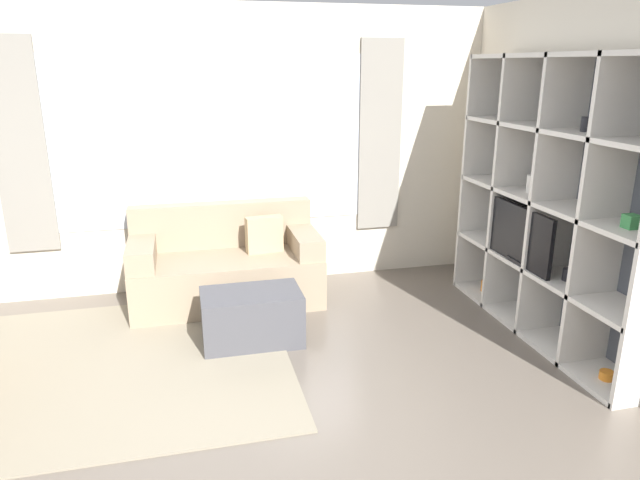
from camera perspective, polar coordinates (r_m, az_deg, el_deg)
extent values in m
cube|color=beige|center=(5.63, -10.67, 8.67)|extent=(6.67, 0.07, 2.70)
cube|color=silver|center=(5.58, -10.70, 9.63)|extent=(3.01, 0.01, 1.60)
cube|color=gray|center=(5.72, -27.81, 8.15)|extent=(0.44, 0.03, 1.90)
cube|color=gray|center=(5.89, 6.02, 10.22)|extent=(0.44, 0.03, 1.90)
cube|color=beige|center=(5.06, 24.00, 6.55)|extent=(0.07, 4.38, 2.70)
cube|color=gray|center=(4.61, -20.09, -11.73)|extent=(2.61, 2.28, 0.01)
cube|color=#515660|center=(4.97, 24.20, 3.63)|extent=(0.02, 2.24, 2.24)
cube|color=silver|center=(4.42, 26.44, 1.80)|extent=(0.43, 0.04, 2.24)
cube|color=silver|center=(4.85, 22.29, 3.55)|extent=(0.43, 0.04, 2.24)
cube|color=silver|center=(5.30, 18.81, 4.99)|extent=(0.43, 0.04, 2.24)
cube|color=silver|center=(5.77, 15.88, 6.19)|extent=(0.43, 0.04, 2.24)
cube|color=silver|center=(5.20, 20.91, -8.32)|extent=(0.43, 2.24, 0.04)
cube|color=silver|center=(5.00, 21.57, -2.69)|extent=(0.43, 2.24, 0.04)
cube|color=silver|center=(4.85, 22.29, 3.55)|extent=(0.43, 2.24, 0.04)
cube|color=silver|center=(4.76, 23.05, 10.10)|extent=(0.43, 2.24, 0.04)
cube|color=silver|center=(4.74, 23.85, 16.59)|extent=(0.43, 2.24, 0.04)
cube|color=black|center=(4.93, 19.36, 0.43)|extent=(0.04, 0.85, 0.48)
cube|color=black|center=(5.01, 19.30, -2.00)|extent=(0.10, 0.24, 0.03)
cylinder|color=#232328|center=(4.73, 23.55, -3.19)|extent=(0.08, 0.08, 0.09)
cylinder|color=white|center=(5.03, 20.45, 5.27)|extent=(0.09, 0.09, 0.15)
cube|color=#388947|center=(4.19, 28.68, 1.63)|extent=(0.09, 0.09, 0.09)
cylinder|color=#232328|center=(4.51, 25.09, 10.43)|extent=(0.08, 0.08, 0.10)
cylinder|color=orange|center=(5.80, 16.25, -4.43)|extent=(0.09, 0.09, 0.10)
cylinder|color=orange|center=(4.58, 26.74, -11.99)|extent=(0.10, 0.10, 0.06)
cube|color=gray|center=(5.42, -9.28, -3.88)|extent=(1.72, 0.83, 0.46)
cube|color=gray|center=(5.59, -9.78, 1.55)|extent=(1.72, 0.18, 0.43)
cube|color=gray|center=(5.32, -17.41, -1.16)|extent=(0.24, 0.77, 0.19)
cube|color=gray|center=(5.41, -1.63, -0.05)|extent=(0.24, 0.77, 0.19)
cube|color=tan|center=(5.37, -5.60, 0.56)|extent=(0.35, 0.16, 0.34)
cube|color=#47474C|center=(4.64, -6.84, -7.67)|extent=(0.79, 0.47, 0.43)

